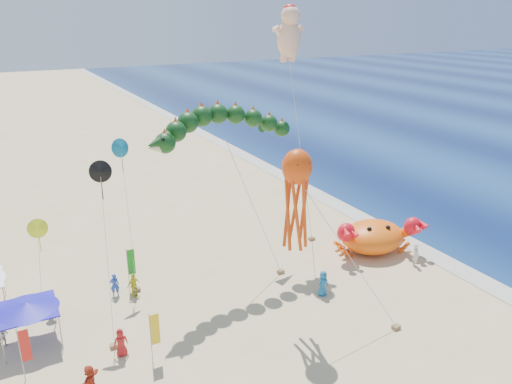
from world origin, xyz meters
TOP-DOWN VIEW (x-y plane):
  - ground at (0.00, 0.00)m, footprint 320.00×320.00m
  - foam_strip at (12.00, 0.00)m, footprint 320.00×320.00m
  - crab_inflatable at (8.21, 0.80)m, footprint 7.14×5.64m
  - dragon_kite at (-4.03, 3.09)m, footprint 12.01×5.58m
  - cherub_kite at (3.17, 6.37)m, footprint 3.03×2.45m
  - octopus_kite at (-2.71, -4.38)m, footprint 6.27×4.85m
  - canopy_blue at (-17.60, 0.89)m, footprint 3.55×3.55m
  - feather_flags at (-15.05, 0.11)m, footprint 9.61×8.46m
  - beachgoers at (-10.97, -0.86)m, footprint 29.39×10.08m
  - small_kites at (-14.89, 3.97)m, footprint 11.80×8.19m

SIDE VIEW (x-z plane):
  - ground at x=0.00m, z-range 0.00..0.00m
  - foam_strip at x=12.00m, z-range 0.01..0.01m
  - beachgoers at x=-10.97m, z-range -0.04..1.79m
  - crab_inflatable at x=8.21m, z-range -0.19..2.95m
  - feather_flags at x=-15.05m, z-range 0.41..3.61m
  - canopy_blue at x=-17.60m, z-range 1.09..3.80m
  - small_kites at x=-14.89m, z-range 1.78..12.33m
  - octopus_kite at x=-2.71m, z-range 3.04..14.25m
  - dragon_kite at x=-4.03m, z-range 4.80..17.03m
  - cherub_kite at x=3.17m, z-range 7.50..26.57m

